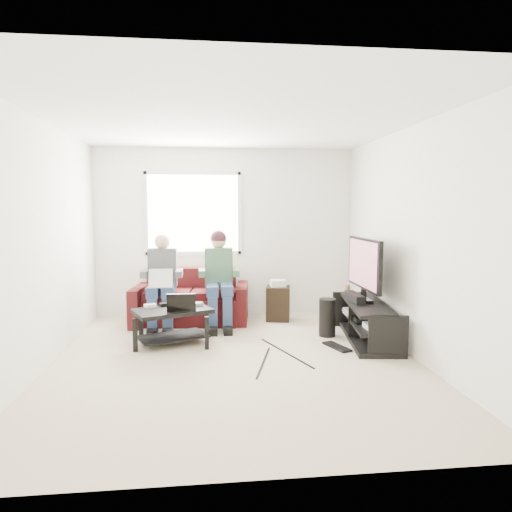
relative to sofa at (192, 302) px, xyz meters
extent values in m
plane|color=beige|center=(0.53, -1.82, -0.29)|extent=(4.50, 4.50, 0.00)
plane|color=white|center=(0.53, -1.82, 2.31)|extent=(4.50, 4.50, 0.00)
plane|color=white|center=(0.53, 0.43, 1.01)|extent=(4.50, 0.00, 4.50)
plane|color=white|center=(0.53, -4.07, 1.01)|extent=(4.50, 0.00, 4.50)
plane|color=white|center=(-1.47, -1.82, 1.01)|extent=(0.00, 4.50, 4.50)
plane|color=white|center=(2.53, -1.82, 1.01)|extent=(0.00, 4.50, 4.50)
cube|color=white|center=(0.03, 0.42, 1.31)|extent=(1.40, 0.01, 1.20)
cube|color=silver|center=(0.03, 0.41, 1.31)|extent=(1.48, 0.04, 1.28)
cube|color=#4B1312|center=(0.00, -0.05, -0.10)|extent=(1.42, 0.87, 0.38)
cube|color=#4B1312|center=(0.00, 0.27, 0.29)|extent=(1.36, 0.35, 0.39)
cube|color=#4B1312|center=(-0.75, -0.05, -0.02)|extent=(0.24, 0.83, 0.55)
cube|color=#4B1312|center=(0.75, -0.05, -0.02)|extent=(0.24, 0.83, 0.55)
cube|color=#4B1312|center=(-0.34, -0.07, 0.14)|extent=(0.70, 0.67, 0.10)
cube|color=#4B1312|center=(0.34, -0.07, 0.14)|extent=(0.70, 0.67, 0.10)
cube|color=navy|center=(-0.50, -0.44, 0.26)|extent=(0.16, 0.45, 0.14)
cube|color=navy|center=(-0.30, -0.44, 0.26)|extent=(0.16, 0.45, 0.14)
cube|color=navy|center=(-0.50, -0.63, -0.05)|extent=(0.13, 0.13, 0.48)
cube|color=navy|center=(-0.30, -0.63, -0.05)|extent=(0.13, 0.13, 0.48)
cube|color=#535357|center=(-0.40, -0.12, 0.54)|extent=(0.40, 0.22, 0.55)
sphere|color=#D7A786|center=(-0.40, -0.10, 0.91)|extent=(0.22, 0.22, 0.22)
cube|color=navy|center=(0.30, -0.44, 0.26)|extent=(0.16, 0.45, 0.14)
cube|color=navy|center=(0.50, -0.44, 0.26)|extent=(0.16, 0.45, 0.14)
cube|color=navy|center=(0.30, -0.63, -0.05)|extent=(0.13, 0.13, 0.48)
cube|color=navy|center=(0.50, -0.63, -0.05)|extent=(0.13, 0.13, 0.48)
cube|color=#5A5D5D|center=(0.40, -0.12, 0.54)|extent=(0.40, 0.22, 0.55)
sphere|color=#D7A786|center=(0.40, -0.10, 0.91)|extent=(0.22, 0.22, 0.22)
sphere|color=#361B21|center=(0.40, -0.10, 0.95)|extent=(0.23, 0.23, 0.23)
cube|color=black|center=(-0.20, -1.13, 0.13)|extent=(1.04, 0.85, 0.05)
cube|color=black|center=(-0.20, -1.13, -0.20)|extent=(0.93, 0.75, 0.02)
cube|color=black|center=(-0.62, -1.37, -0.10)|extent=(0.05, 0.05, 0.40)
cube|color=black|center=(0.22, -1.37, -0.10)|extent=(0.05, 0.05, 0.40)
cube|color=black|center=(-0.62, -0.89, -0.10)|extent=(0.05, 0.05, 0.40)
cube|color=black|center=(0.22, -0.89, -0.10)|extent=(0.05, 0.05, 0.40)
cube|color=silver|center=(-0.48, -1.01, 0.17)|extent=(0.16, 0.14, 0.04)
cube|color=black|center=(-0.30, -0.95, 0.17)|extent=(0.16, 0.14, 0.04)
cube|color=gray|center=(0.10, -0.98, 0.17)|extent=(0.16, 0.13, 0.04)
cube|color=black|center=(2.23, -1.22, 0.18)|extent=(0.64, 1.52, 0.04)
cube|color=black|center=(2.23, -1.22, -0.05)|extent=(0.60, 1.46, 0.03)
cube|color=black|center=(2.23, -1.22, -0.26)|extent=(0.64, 1.52, 0.06)
cube|color=black|center=(2.23, -1.94, -0.05)|extent=(0.44, 0.10, 0.49)
cube|color=black|center=(2.23, -0.51, -0.05)|extent=(0.44, 0.10, 0.49)
cube|color=black|center=(2.23, -1.12, 0.22)|extent=(0.12, 0.40, 0.04)
cube|color=black|center=(2.23, -1.12, 0.30)|extent=(0.06, 0.06, 0.12)
cube|color=black|center=(2.23, -1.12, 0.68)|extent=(0.05, 1.10, 0.65)
cube|color=#E2357F|center=(2.20, -1.12, 0.68)|extent=(0.01, 1.01, 0.58)
cube|color=black|center=(2.11, -1.12, 0.25)|extent=(0.12, 0.50, 0.10)
cylinder|color=#A97948|center=(2.18, -0.59, 0.26)|extent=(0.08, 0.08, 0.12)
cube|color=silver|center=(2.23, -1.62, 0.00)|extent=(0.30, 0.22, 0.06)
cube|color=gray|center=(2.23, -0.92, 0.01)|extent=(0.34, 0.26, 0.08)
cube|color=black|center=(2.23, -1.27, 0.00)|extent=(0.38, 0.30, 0.07)
cylinder|color=black|center=(1.80, -0.97, -0.05)|extent=(0.22, 0.22, 0.50)
cube|color=black|center=(1.78, -1.48, -0.28)|extent=(0.28, 0.45, 0.02)
cube|color=black|center=(1.29, -0.04, -0.04)|extent=(0.34, 0.34, 0.51)
cube|color=silver|center=(1.29, -0.04, 0.27)|extent=(0.22, 0.18, 0.10)
camera|label=1|loc=(0.22, -6.71, 1.39)|focal=32.00mm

